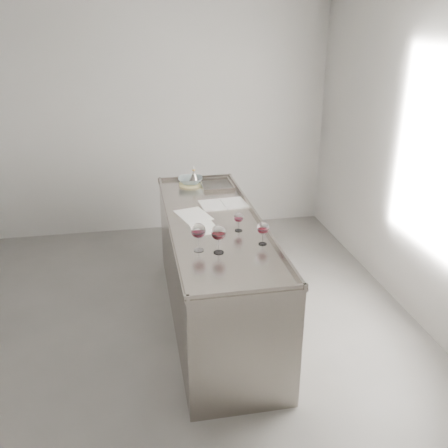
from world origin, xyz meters
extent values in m
cube|color=#565451|center=(0.00, 0.00, -0.01)|extent=(4.50, 5.00, 0.02)
cube|color=#A4A19F|center=(0.00, 2.51, 1.40)|extent=(4.50, 0.02, 2.80)
cube|color=#A4A19F|center=(2.26, 0.00, 1.40)|extent=(0.02, 5.00, 2.80)
cube|color=gray|center=(0.50, 0.30, 0.46)|extent=(0.75, 2.40, 0.92)
cube|color=gray|center=(0.50, 0.30, 0.93)|extent=(0.77, 2.42, 0.02)
cube|color=gray|center=(0.50, -0.89, 0.96)|extent=(0.77, 0.02, 0.03)
cube|color=gray|center=(0.50, 1.49, 0.96)|extent=(0.77, 0.02, 0.03)
cube|color=gray|center=(0.14, 0.30, 0.96)|extent=(0.02, 2.42, 0.03)
cube|color=gray|center=(0.86, 0.30, 0.96)|extent=(0.02, 2.42, 0.03)
cube|color=#595654|center=(0.68, 1.22, 0.94)|extent=(0.30, 0.38, 0.01)
cylinder|color=white|center=(0.29, -0.23, 0.94)|extent=(0.07, 0.07, 0.00)
cylinder|color=white|center=(0.29, -0.23, 1.00)|extent=(0.01, 0.01, 0.10)
ellipsoid|color=white|center=(0.29, -0.23, 1.09)|extent=(0.11, 0.11, 0.11)
cylinder|color=#320610|center=(0.29, -0.23, 1.07)|extent=(0.08, 0.08, 0.02)
cylinder|color=white|center=(0.43, -0.29, 0.94)|extent=(0.08, 0.08, 0.00)
cylinder|color=white|center=(0.43, -0.29, 1.00)|extent=(0.01, 0.01, 0.10)
ellipsoid|color=white|center=(0.43, -0.29, 1.10)|extent=(0.11, 0.11, 0.11)
cylinder|color=#34070B|center=(0.43, -0.29, 1.07)|extent=(0.08, 0.08, 0.02)
cylinder|color=white|center=(0.78, -0.21, 0.94)|extent=(0.06, 0.06, 0.00)
cylinder|color=white|center=(0.78, -0.21, 0.99)|extent=(0.01, 0.01, 0.09)
ellipsoid|color=white|center=(0.78, -0.21, 1.07)|extent=(0.09, 0.09, 0.09)
cylinder|color=#36070D|center=(0.78, -0.21, 1.05)|extent=(0.06, 0.06, 0.02)
cylinder|color=white|center=(0.65, 0.07, 0.94)|extent=(0.06, 0.06, 0.00)
cylinder|color=white|center=(0.65, 0.07, 0.98)|extent=(0.01, 0.01, 0.08)
ellipsoid|color=white|center=(0.65, 0.07, 1.05)|extent=(0.08, 0.08, 0.08)
cylinder|color=#370712|center=(0.65, 0.07, 1.04)|extent=(0.05, 0.05, 0.02)
cube|color=white|center=(0.54, 0.66, 0.95)|extent=(0.22, 0.30, 0.01)
cube|color=white|center=(0.75, 0.68, 0.95)|extent=(0.22, 0.30, 0.01)
cylinder|color=white|center=(0.65, 0.67, 0.95)|extent=(0.03, 0.28, 0.01)
cube|color=silver|center=(0.39, 0.18, 0.94)|extent=(0.24, 0.31, 0.00)
cube|color=white|center=(0.35, 0.46, 0.94)|extent=(0.32, 0.39, 0.00)
cylinder|color=beige|center=(0.43, 1.29, 0.95)|extent=(0.26, 0.26, 0.02)
imported|color=#86979C|center=(0.43, 1.29, 0.99)|extent=(0.28, 0.28, 0.06)
cone|color=gray|center=(0.46, 1.30, 1.00)|extent=(0.14, 0.14, 0.12)
cylinder|color=gray|center=(0.46, 1.30, 1.07)|extent=(0.03, 0.03, 0.03)
cylinder|color=olive|center=(0.46, 1.30, 1.09)|extent=(0.03, 0.03, 0.01)
cone|color=gray|center=(0.46, 1.30, 1.12)|extent=(0.02, 0.02, 0.04)
camera|label=1|loc=(-0.13, -3.46, 2.50)|focal=40.00mm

